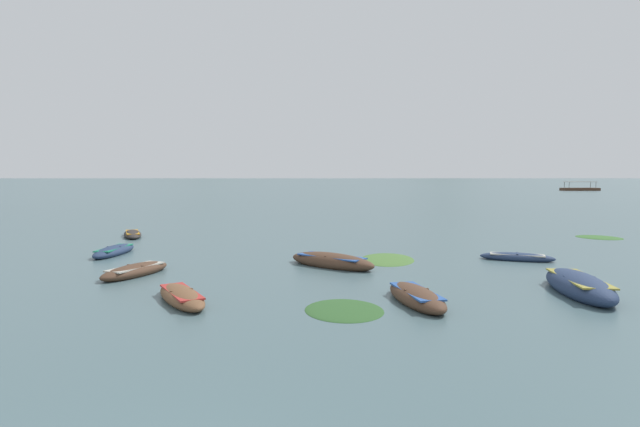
% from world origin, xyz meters
% --- Properties ---
extents(ground_plane, '(6000.00, 6000.00, 0.00)m').
position_xyz_m(ground_plane, '(0.00, 1500.00, 0.00)').
color(ground_plane, '#476066').
extents(mountain_1, '(946.97, 946.97, 215.74)m').
position_xyz_m(mountain_1, '(-1381.40, 2261.85, 107.87)').
color(mountain_1, slate).
rests_on(mountain_1, ground).
extents(mountain_2, '(733.80, 733.80, 199.58)m').
position_xyz_m(mountain_2, '(-475.35, 2406.23, 99.79)').
color(mountain_2, slate).
rests_on(mountain_2, ground).
extents(mountain_3, '(717.87, 717.87, 261.77)m').
position_xyz_m(mountain_3, '(698.55, 2418.35, 130.89)').
color(mountain_3, '#56665B').
rests_on(mountain_3, ground).
extents(rowboat_0, '(3.90, 3.53, 0.69)m').
position_xyz_m(rowboat_0, '(2.95, 15.20, 0.22)').
color(rowboat_0, '#4C3323').
rests_on(rowboat_0, ground).
extents(rowboat_1, '(3.18, 1.91, 0.42)m').
position_xyz_m(rowboat_1, '(11.11, 16.46, 0.13)').
color(rowboat_1, navy).
rests_on(rowboat_1, ground).
extents(rowboat_2, '(2.27, 3.35, 0.52)m').
position_xyz_m(rowboat_2, '(-4.40, 13.66, 0.16)').
color(rowboat_2, '#4C3323').
rests_on(rowboat_2, ground).
extents(rowboat_3, '(2.29, 3.81, 0.46)m').
position_xyz_m(rowboat_3, '(-8.67, 25.31, 0.14)').
color(rowboat_3, '#2D2826').
rests_on(rowboat_3, ground).
extents(rowboat_4, '(1.92, 4.31, 0.81)m').
position_xyz_m(rowboat_4, '(10.42, 10.42, 0.25)').
color(rowboat_4, navy).
rests_on(rowboat_4, ground).
extents(rowboat_5, '(1.65, 3.36, 0.58)m').
position_xyz_m(rowboat_5, '(5.12, 9.44, 0.18)').
color(rowboat_5, '#4C3323').
rests_on(rowboat_5, ground).
extents(rowboat_6, '(1.27, 3.62, 0.51)m').
position_xyz_m(rowboat_6, '(-7.10, 18.53, 0.16)').
color(rowboat_6, navy).
rests_on(rowboat_6, ground).
extents(rowboat_7, '(2.45, 3.32, 0.49)m').
position_xyz_m(rowboat_7, '(-1.69, 9.75, 0.16)').
color(rowboat_7, brown).
rests_on(rowboat_7, ground).
extents(ferry_0, '(9.16, 3.19, 2.54)m').
position_xyz_m(ferry_0, '(72.65, 120.28, 0.45)').
color(ferry_0, '#4C3323').
rests_on(ferry_0, ground).
extents(weed_patch_0, '(2.90, 3.85, 0.14)m').
position_xyz_m(weed_patch_0, '(5.48, 16.78, 0.00)').
color(weed_patch_0, '#477033').
rests_on(weed_patch_0, ground).
extents(weed_patch_2, '(2.51, 2.72, 0.14)m').
position_xyz_m(weed_patch_2, '(2.98, 8.72, 0.00)').
color(weed_patch_2, '#2D5628').
rests_on(weed_patch_2, ground).
extents(weed_patch_3, '(3.40, 3.42, 0.14)m').
position_xyz_m(weed_patch_3, '(19.40, 24.14, 0.00)').
color(weed_patch_3, '#38662D').
rests_on(weed_patch_3, ground).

